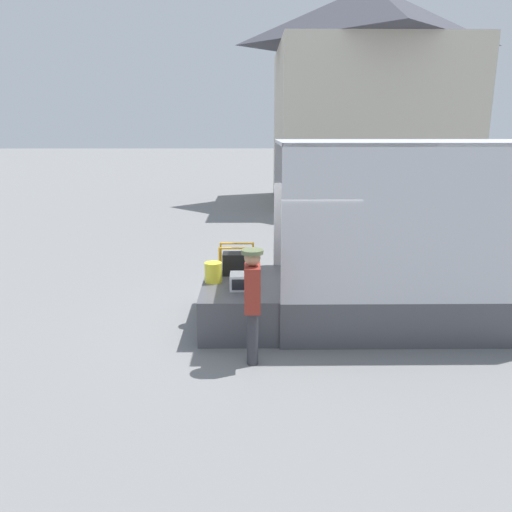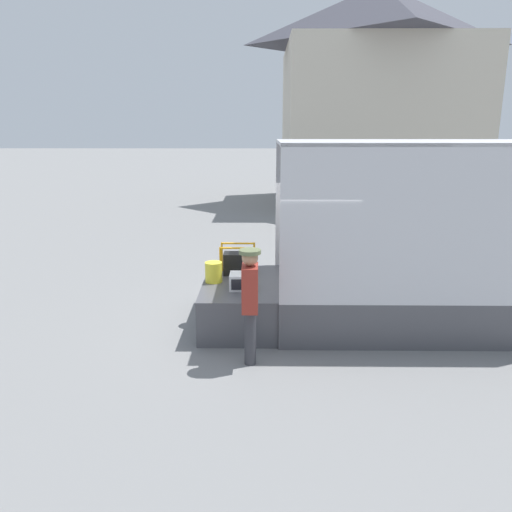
# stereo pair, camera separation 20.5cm
# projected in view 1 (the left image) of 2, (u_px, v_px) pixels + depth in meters

# --- Properties ---
(ground_plane) EXTENTS (160.00, 160.00, 0.00)m
(ground_plane) POSITION_uv_depth(u_px,v_px,m) (276.00, 322.00, 9.44)
(ground_plane) COLOR gray
(box_truck) EXTENTS (6.84, 2.45, 3.35)m
(box_truck) POSITION_uv_depth(u_px,v_px,m) (490.00, 274.00, 9.25)
(box_truck) COLOR #B2B2B7
(box_truck) RESTS_ON ground
(tailgate_deck) EXTENTS (1.37, 2.33, 0.79)m
(tailgate_deck) POSITION_uv_depth(u_px,v_px,m) (240.00, 302.00, 9.33)
(tailgate_deck) COLOR #4C4C51
(tailgate_deck) RESTS_ON ground
(microwave) EXTENTS (0.47, 0.41, 0.28)m
(microwave) POSITION_uv_depth(u_px,v_px,m) (243.00, 281.00, 8.82)
(microwave) COLOR white
(microwave) RESTS_ON tailgate_deck
(portable_generator) EXTENTS (0.68, 0.43, 0.59)m
(portable_generator) POSITION_uv_depth(u_px,v_px,m) (238.00, 263.00, 9.69)
(portable_generator) COLOR black
(portable_generator) RESTS_ON tailgate_deck
(orange_bucket) EXTENTS (0.32, 0.32, 0.38)m
(orange_bucket) POSITION_uv_depth(u_px,v_px,m) (213.00, 272.00, 9.18)
(orange_bucket) COLOR yellow
(orange_bucket) RESTS_ON tailgate_deck
(worker_person) EXTENTS (0.33, 0.44, 1.83)m
(worker_person) POSITION_uv_depth(u_px,v_px,m) (252.00, 294.00, 7.49)
(worker_person) COLOR #38383D
(worker_person) RESTS_ON ground
(house_backdrop) EXTENTS (8.57, 8.26, 9.65)m
(house_backdrop) POSITION_uv_depth(u_px,v_px,m) (366.00, 97.00, 23.06)
(house_backdrop) COLOR beige
(house_backdrop) RESTS_ON ground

